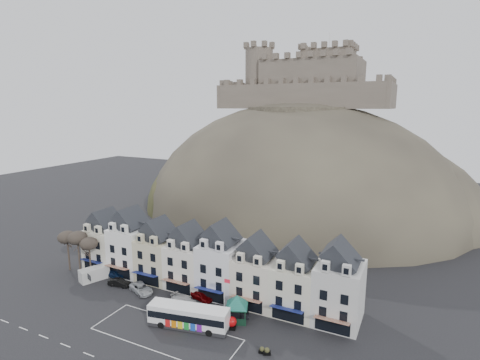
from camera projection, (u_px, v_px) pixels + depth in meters
name	position (u px, v px, depth m)	size (l,w,h in m)	color
ground	(149.00, 335.00, 54.33)	(300.00, 300.00, 0.00)	black
coach_bay_markings	(166.00, 334.00, 54.57)	(22.00, 7.50, 0.01)	silver
townhouse_terrace	(206.00, 261.00, 67.31)	(54.40, 9.35, 11.80)	silver
castle_hill	(299.00, 214.00, 114.54)	(100.00, 76.00, 68.00)	#332E28
castle	(308.00, 81.00, 113.25)	(50.20, 22.20, 22.00)	#61574A
tree_left_far	(67.00, 238.00, 74.74)	(3.61, 3.61, 8.24)	#332A20
tree_left_mid	(77.00, 238.00, 73.38)	(3.78, 3.78, 8.64)	#332A20
tree_left_near	(89.00, 244.00, 72.22)	(3.43, 3.43, 7.84)	#332A20
bus	(189.00, 316.00, 55.91)	(12.58, 5.13, 3.46)	#262628
bus_shelter	(237.00, 301.00, 57.42)	(6.27, 6.27, 4.26)	black
red_buoy	(232.00, 323.00, 55.82)	(1.55, 1.55, 1.85)	black
flagpole	(225.00, 296.00, 57.22)	(1.05, 0.13, 7.24)	silver
white_van	(94.00, 274.00, 71.54)	(4.10, 5.70, 2.39)	silver
planter_west	(267.00, 351.00, 49.99)	(1.13, 0.88, 1.01)	black
planter_east	(262.00, 350.00, 50.31)	(1.00, 0.65, 0.92)	black
car_navy	(115.00, 274.00, 72.58)	(1.74, 4.33, 1.48)	#0C1B3C
car_black	(119.00, 283.00, 69.01)	(1.47, 4.21, 1.39)	black
car_silver	(141.00, 288.00, 66.69)	(2.49, 5.32, 1.50)	#B4B7BC
car_white	(184.00, 300.00, 62.73)	(1.99, 4.90, 1.42)	silver
car_maroon	(202.00, 296.00, 64.11)	(1.78, 4.43, 1.51)	#5F0507
car_charcoal	(234.00, 313.00, 58.67)	(1.64, 4.70, 1.55)	black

